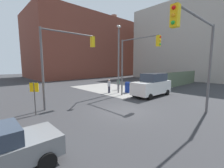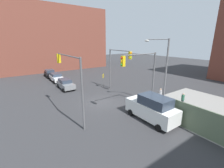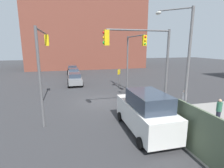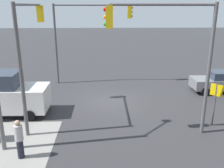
{
  "view_description": "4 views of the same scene",
  "coord_description": "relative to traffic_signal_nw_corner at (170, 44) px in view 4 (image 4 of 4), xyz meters",
  "views": [
    {
      "loc": [
        -8.41,
        -7.81,
        3.66
      ],
      "look_at": [
        1.06,
        2.52,
        1.83
      ],
      "focal_mm": 24.0,
      "sensor_mm": 36.0,
      "label": 1
    },
    {
      "loc": [
        15.69,
        -9.29,
        7.71
      ],
      "look_at": [
        -0.66,
        2.18,
        1.97
      ],
      "focal_mm": 24.0,
      "sensor_mm": 36.0,
      "label": 2
    },
    {
      "loc": [
        16.19,
        -2.74,
        5.27
      ],
      "look_at": [
        0.83,
        1.16,
        1.87
      ],
      "focal_mm": 28.0,
      "sensor_mm": 36.0,
      "label": 3
    },
    {
      "loc": [
        0.54,
        16.03,
        6.33
      ],
      "look_at": [
        0.12,
        2.47,
        2.06
      ],
      "focal_mm": 40.0,
      "sensor_mm": 36.0,
      "label": 4
    }
  ],
  "objects": [
    {
      "name": "pedestrian_crossing",
      "position": [
        6.74,
        2.0,
        -3.68
      ],
      "size": [
        0.36,
        0.36,
        1.78
      ],
      "rotation": [
        0.0,
        0.0,
        5.69
      ],
      "color": "#B2B2B7",
      "rests_on": "ground"
    },
    {
      "name": "van_white_delivery",
      "position": [
        9.33,
        -2.7,
        -3.33
      ],
      "size": [
        5.4,
        2.32,
        2.62
      ],
      "color": "white",
      "rests_on": "ground"
    },
    {
      "name": "ground_plane",
      "position": [
        2.54,
        -4.5,
        -4.61
      ],
      "size": [
        120.0,
        120.0,
        0.0
      ],
      "primitive_type": "plane",
      "color": "#333335"
    },
    {
      "name": "traffic_signal_nw_corner",
      "position": [
        0.0,
        0.0,
        0.0
      ],
      "size": [
        5.16,
        0.36,
        6.5
      ],
      "color": "#59595B",
      "rests_on": "ground"
    },
    {
      "name": "traffic_signal_se_corner",
      "position": [
        4.58,
        -9.0,
        0.07
      ],
      "size": [
        6.35,
        0.36,
        6.5
      ],
      "color": "#59595B",
      "rests_on": "ground"
    },
    {
      "name": "traffic_signal_ne_corner",
      "position": [
        7.04,
        -1.89,
        -0.01
      ],
      "size": [
        0.36,
        5.01,
        6.5
      ],
      "color": "#59595B",
      "rests_on": "ground"
    },
    {
      "name": "warning_sign_two_way",
      "position": [
        -2.86,
        -0.81,
        -2.97
      ],
      "size": [
        0.48,
        0.48,
        2.4
      ],
      "color": "#4C4C4C",
      "rests_on": "ground"
    },
    {
      "name": "coupe_gray",
      "position": [
        -5.84,
        -6.37,
        -3.77
      ],
      "size": [
        4.3,
        2.02,
        1.62
      ],
      "color": "slate",
      "rests_on": "ground"
    }
  ]
}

